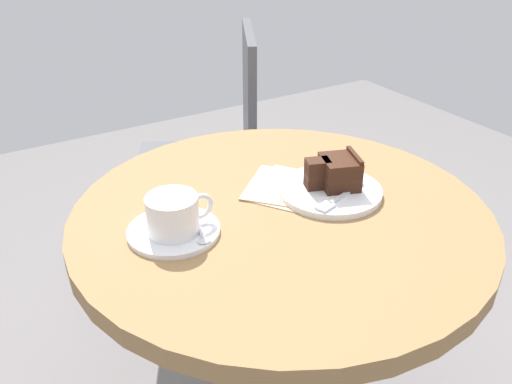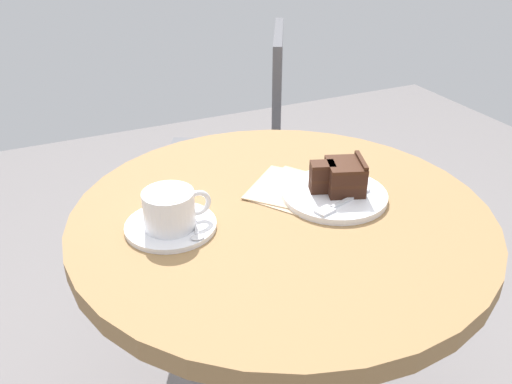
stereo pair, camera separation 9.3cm
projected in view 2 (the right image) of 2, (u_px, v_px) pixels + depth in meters
name	position (u px, v px, depth m)	size (l,w,h in m)	color
cafe_table	(280.00, 264.00, 1.02)	(0.74, 0.74, 0.71)	olive
saucer	(171.00, 226.00, 0.91)	(0.15, 0.15, 0.01)	white
coffee_cup	(170.00, 208.00, 0.88)	(0.12, 0.08, 0.06)	white
teaspoon	(196.00, 228.00, 0.89)	(0.04, 0.10, 0.00)	silver
cake_plate	(333.00, 194.00, 1.00)	(0.19, 0.19, 0.01)	white
cake_slice	(341.00, 176.00, 0.99)	(0.11, 0.09, 0.06)	#381E14
fork	(338.00, 204.00, 0.95)	(0.13, 0.05, 0.00)	silver
napkin	(297.00, 190.00, 1.02)	(0.22, 0.23, 0.00)	tan
cafe_chair	(248.00, 144.00, 1.70)	(0.51, 0.51, 0.86)	#4C4C51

